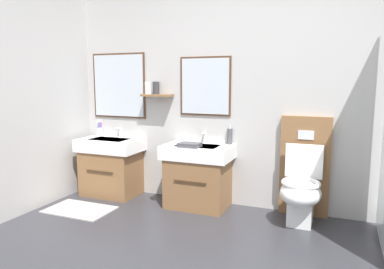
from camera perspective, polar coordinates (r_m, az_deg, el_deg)
wall_back at (r=3.86m, az=10.13°, el=7.06°), size 4.48×0.27×2.51m
bath_mat at (r=4.05m, az=-17.24°, el=-11.21°), size 0.68×0.44×0.01m
vanity_sink_left at (r=4.40m, az=-12.51°, el=-4.74°), size 0.72×0.49×0.67m
tap_on_left_sink at (r=4.48m, az=-11.37°, el=0.58°), size 0.03×0.13×0.11m
vanity_sink_right at (r=3.89m, az=1.00°, el=-6.28°), size 0.72×0.49×0.67m
tap_on_right_sink at (r=3.98m, az=1.95°, el=-0.24°), size 0.03×0.13×0.11m
toilet at (r=3.65m, az=16.97°, el=-7.27°), size 0.48×0.63×1.00m
toothbrush_cup at (r=4.63m, az=-14.34°, el=0.59°), size 0.07×0.08×0.20m
soap_dispenser at (r=3.88m, az=5.96°, el=-0.24°), size 0.06×0.06×0.20m
folded_hand_towel at (r=3.70m, az=-0.38°, el=-1.65°), size 0.22×0.16×0.04m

